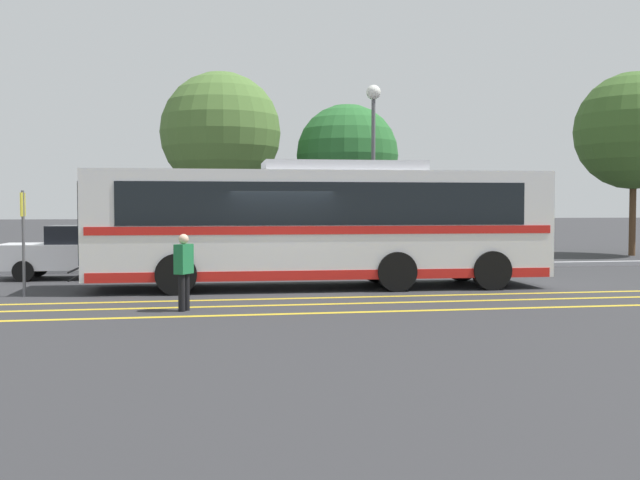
# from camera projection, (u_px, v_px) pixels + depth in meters

# --- Properties ---
(ground_plane) EXTENTS (220.00, 220.00, 0.00)m
(ground_plane) POSITION_uv_depth(u_px,v_px,m) (279.00, 290.00, 18.96)
(ground_plane) COLOR #2D2D30
(lane_strip_0) EXTENTS (31.80, 0.20, 0.01)m
(lane_strip_0) POSITION_uv_depth(u_px,v_px,m) (336.00, 297.00, 17.47)
(lane_strip_0) COLOR gold
(lane_strip_0) RESTS_ON ground_plane
(lane_strip_1) EXTENTS (31.80, 0.20, 0.01)m
(lane_strip_1) POSITION_uv_depth(u_px,v_px,m) (346.00, 304.00, 16.37)
(lane_strip_1) COLOR gold
(lane_strip_1) RESTS_ON ground_plane
(lane_strip_2) EXTENTS (31.80, 0.20, 0.01)m
(lane_strip_2) POSITION_uv_depth(u_px,v_px,m) (360.00, 312.00, 15.06)
(lane_strip_2) COLOR gold
(lane_strip_2) RESTS_ON ground_plane
(curb_strip) EXTENTS (39.80, 0.36, 0.15)m
(curb_strip) POSITION_uv_depth(u_px,v_px,m) (292.00, 268.00, 24.99)
(curb_strip) COLOR #99999E
(curb_strip) RESTS_ON ground_plane
(transit_bus) EXTENTS (12.18, 2.93, 3.29)m
(transit_bus) POSITION_uv_depth(u_px,v_px,m) (320.00, 222.00, 19.56)
(transit_bus) COLOR silver
(transit_bus) RESTS_ON ground_plane
(parked_car_1) EXTENTS (4.50, 1.96, 1.57)m
(parked_car_1) POSITION_uv_depth(u_px,v_px,m) (80.00, 252.00, 22.06)
(parked_car_1) COLOR silver
(parked_car_1) RESTS_ON ground_plane
(pedestrian_0) EXTENTS (0.41, 0.47, 1.57)m
(pedestrian_0) POSITION_uv_depth(u_px,v_px,m) (184.00, 268.00, 15.20)
(pedestrian_0) COLOR black
(pedestrian_0) RESTS_ON ground_plane
(bus_stop_sign) EXTENTS (0.07, 0.40, 2.51)m
(bus_stop_sign) POSITION_uv_depth(u_px,v_px,m) (23.00, 230.00, 17.59)
(bus_stop_sign) COLOR #59595E
(bus_stop_sign) RESTS_ON ground_plane
(street_lamp) EXTENTS (0.51, 0.51, 6.39)m
(street_lamp) POSITION_uv_depth(u_px,v_px,m) (373.00, 134.00, 26.27)
(street_lamp) COLOR #59595E
(street_lamp) RESTS_ON ground_plane
(tree_0) EXTENTS (4.52, 4.52, 7.17)m
(tree_0) POSITION_uv_depth(u_px,v_px,m) (221.00, 133.00, 28.08)
(tree_0) COLOR #513823
(tree_0) RESTS_ON ground_plane
(tree_1) EXTENTS (3.98, 3.98, 6.11)m
(tree_1) POSITION_uv_depth(u_px,v_px,m) (347.00, 156.00, 29.17)
(tree_1) COLOR #513823
(tree_1) RESTS_ON ground_plane
(tree_2) EXTENTS (5.04, 5.04, 7.91)m
(tree_2) POSITION_uv_depth(u_px,v_px,m) (634.00, 131.00, 32.16)
(tree_2) COLOR #513823
(tree_2) RESTS_ON ground_plane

